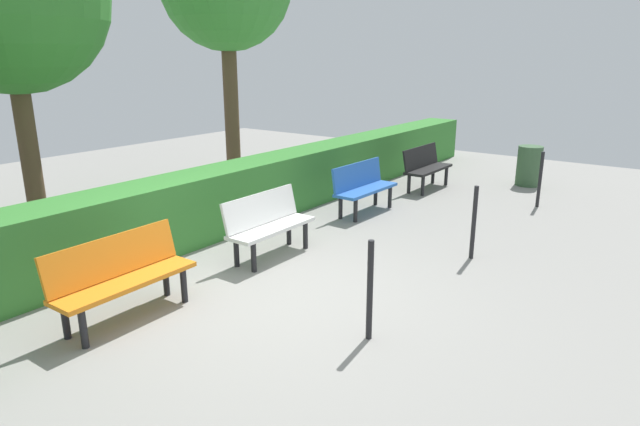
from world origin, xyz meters
The scene contains 10 objects.
ground_plane centered at (0.00, 0.00, 0.00)m, with size 21.11×21.11×0.00m, color gray.
bench_black centered at (-5.74, -0.84, 0.48)m, with size 1.39×0.47×0.86m.
bench_blue centered at (-3.51, -0.94, 0.48)m, with size 1.41×0.48×0.86m.
bench_white centered at (-0.94, -0.85, 0.48)m, with size 1.37×0.47×0.86m.
bench_orange centered at (1.29, -0.87, 0.48)m, with size 1.51×0.49×0.86m.
hedge_row centered at (-1.05, -2.18, 0.49)m, with size 17.11×0.76×0.98m, color #387F33.
railing_post_near centered at (-5.69, 1.41, 0.50)m, with size 0.06×0.06×1.00m, color black.
railing_post_mid centered at (-2.48, 1.41, 0.50)m, with size 0.06×0.06×1.00m, color black.
railing_post_far centered at (0.18, 1.41, 0.50)m, with size 0.06×0.06×1.00m, color black.
trash_bin centered at (-7.29, 0.78, 0.41)m, with size 0.49×0.49×0.83m, color #385938.
Camera 1 is at (4.23, 3.79, 2.63)m, focal length 30.32 mm.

